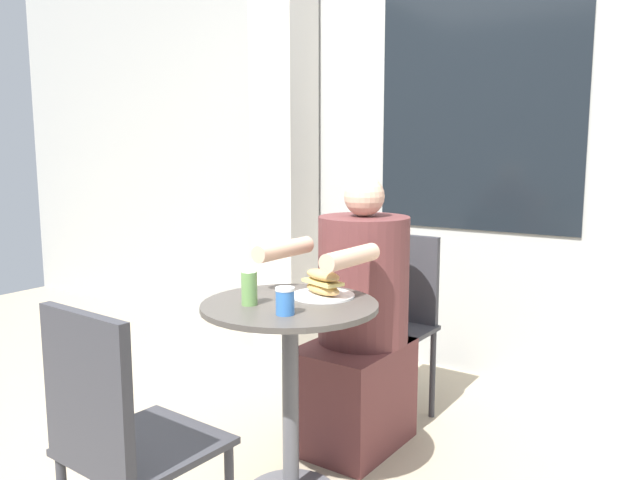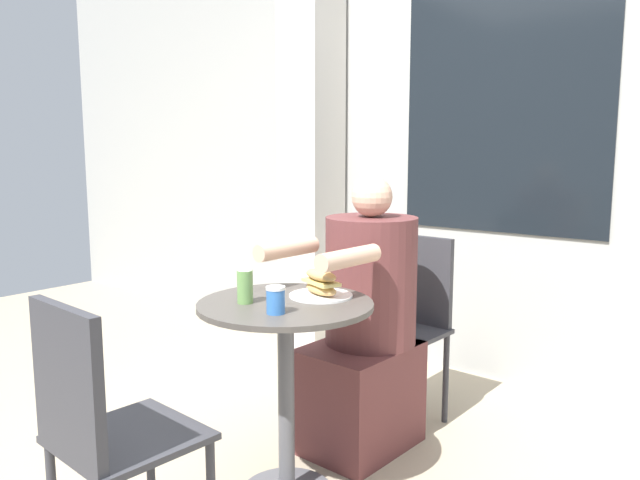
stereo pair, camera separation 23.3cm
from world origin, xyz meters
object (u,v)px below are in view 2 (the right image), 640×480
cafe_table (286,358)px  seated_diner (365,333)px  sandwich_on_plate (321,286)px  diner_chair (409,311)px  empty_chair_across (99,421)px  condiment_bottle (245,283)px  drink_cup (276,300)px

cafe_table → seated_diner: size_ratio=0.63×
seated_diner → sandwich_on_plate: size_ratio=4.97×
diner_chair → empty_chair_across: bearing=89.8°
diner_chair → empty_chair_across: same height
diner_chair → condiment_bottle: bearing=86.8°
empty_chair_across → drink_cup: 0.64m
diner_chair → seated_diner: bearing=91.3°
seated_diner → empty_chair_across: seated_diner is taller
diner_chair → drink_cup: 1.04m
empty_chair_across → drink_cup: (0.15, 0.57, 0.26)m
cafe_table → sandwich_on_plate: 0.29m
diner_chair → sandwich_on_plate: diner_chair is taller
diner_chair → seated_diner: seated_diner is taller
empty_chair_across → seated_diner: bearing=91.1°
seated_diner → condiment_bottle: size_ratio=7.73×
condiment_bottle → empty_chair_across: bearing=-87.3°
seated_diner → condiment_bottle: bearing=84.2°
diner_chair → drink_cup: (0.09, -1.00, 0.26)m
diner_chair → drink_cup: bearing=97.2°
seated_diner → empty_chair_across: bearing=89.4°
drink_cup → condiment_bottle: bearing=168.9°
empty_chair_across → drink_cup: bearing=78.8°
drink_cup → empty_chair_across: bearing=-104.9°
sandwich_on_plate → condiment_bottle: 0.29m
diner_chair → sandwich_on_plate: (0.06, -0.73, 0.26)m
cafe_table → empty_chair_across: (-0.07, -0.70, -0.01)m
cafe_table → condiment_bottle: condiment_bottle is taller
diner_chair → condiment_bottle: size_ratio=5.78×
cafe_table → empty_chair_across: 0.71m
sandwich_on_plate → drink_cup: bearing=-83.3°
empty_chair_across → condiment_bottle: 0.67m
seated_diner → drink_cup: seated_diner is taller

